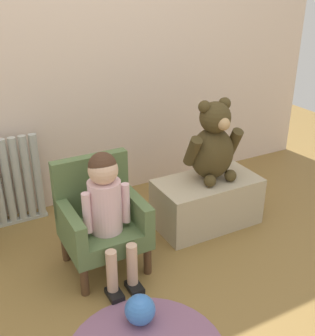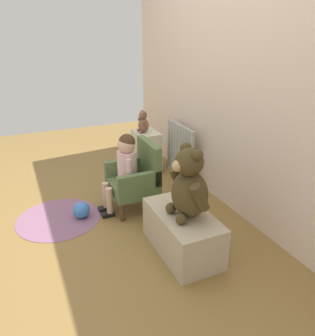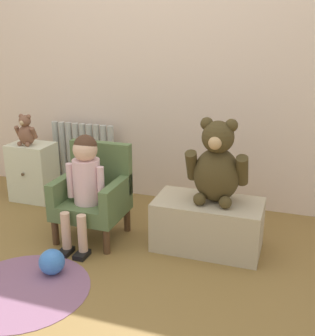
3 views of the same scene
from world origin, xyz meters
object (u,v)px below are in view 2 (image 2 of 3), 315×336
(child_figure, at_px, (125,163))
(floor_rug, at_px, (59,218))
(radiator, at_px, (180,152))
(large_teddy_bear, at_px, (189,186))
(small_teddy_bear, at_px, (143,123))
(low_bench, at_px, (182,232))
(toy_ball, at_px, (81,210))
(small_dresser, at_px, (147,151))
(child_armchair, at_px, (137,177))

(child_figure, bearing_deg, floor_rug, -97.49)
(radiator, distance_m, large_teddy_bear, 1.35)
(small_teddy_bear, distance_m, floor_rug, 1.37)
(low_bench, distance_m, toy_ball, 0.94)
(radiator, relative_size, floor_rug, 0.83)
(radiator, xyz_separation_m, small_teddy_bear, (-0.32, -0.29, 0.27))
(radiator, bearing_deg, large_teddy_bear, -25.52)
(radiator, xyz_separation_m, floor_rug, (0.35, -1.35, -0.29))
(low_bench, bearing_deg, toy_ball, -142.86)
(child_figure, height_order, toy_ball, child_figure)
(small_dresser, distance_m, child_armchair, 0.84)
(child_figure, xyz_separation_m, floor_rug, (-0.08, -0.59, -0.45))
(small_dresser, xyz_separation_m, child_figure, (0.74, -0.50, 0.22))
(radiator, height_order, child_armchair, child_armchair)
(radiator, distance_m, floor_rug, 1.42)
(radiator, height_order, small_teddy_bear, small_teddy_bear)
(child_armchair, distance_m, child_figure, 0.19)
(low_bench, relative_size, toy_ball, 4.51)
(floor_rug, bearing_deg, child_armchair, 83.63)
(child_armchair, distance_m, large_teddy_bear, 0.81)
(small_dresser, relative_size, toy_ball, 3.15)
(radiator, xyz_separation_m, large_teddy_bear, (1.20, -0.57, 0.25))
(small_teddy_bear, relative_size, floor_rug, 0.34)
(child_figure, height_order, low_bench, child_figure)
(child_figure, relative_size, floor_rug, 0.99)
(child_armchair, bearing_deg, toy_ball, -91.59)
(child_figure, height_order, large_teddy_bear, large_teddy_bear)
(radiator, height_order, low_bench, radiator)
(child_armchair, bearing_deg, large_teddy_bear, 6.16)
(child_figure, relative_size, small_teddy_bear, 2.93)
(small_teddy_bear, bearing_deg, child_armchair, -26.17)
(low_bench, bearing_deg, radiator, 153.06)
(small_dresser, bearing_deg, large_teddy_bear, -11.73)
(low_bench, distance_m, small_teddy_bear, 1.56)
(child_armchair, xyz_separation_m, toy_ball, (-0.01, -0.50, -0.22))
(large_teddy_bear, bearing_deg, child_figure, -166.31)
(child_figure, xyz_separation_m, low_bench, (0.74, 0.17, -0.29))
(small_dresser, distance_m, low_bench, 1.51)
(child_figure, distance_m, low_bench, 0.81)
(radiator, bearing_deg, small_dresser, -140.18)
(low_bench, height_order, small_teddy_bear, small_teddy_bear)
(large_teddy_bear, bearing_deg, radiator, 154.48)
(small_dresser, relative_size, floor_rug, 0.65)
(child_figure, bearing_deg, large_teddy_bear, 13.69)
(child_figure, bearing_deg, small_dresser, 145.72)
(small_teddy_bear, bearing_deg, radiator, 42.66)
(low_bench, xyz_separation_m, large_teddy_bear, (0.04, 0.02, 0.38))
(radiator, height_order, toy_ball, radiator)
(low_bench, bearing_deg, small_dresser, 167.30)
(large_teddy_bear, height_order, toy_ball, large_teddy_bear)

